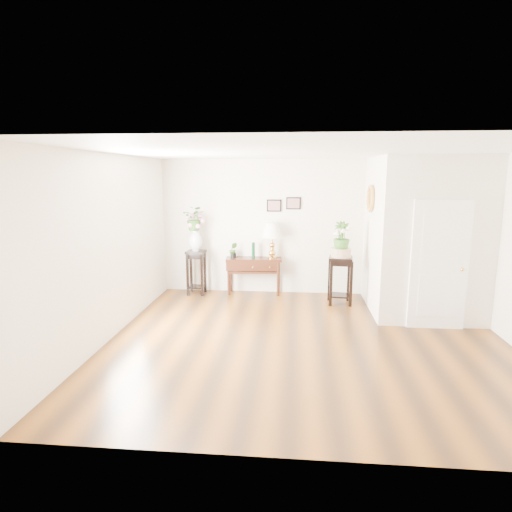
# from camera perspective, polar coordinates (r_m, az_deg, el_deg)

# --- Properties ---
(floor) EXTENTS (6.00, 5.50, 0.02)m
(floor) POSITION_cam_1_polar(r_m,az_deg,el_deg) (6.64, 6.82, -11.23)
(floor) COLOR brown
(floor) RESTS_ON ground
(ceiling) EXTENTS (6.00, 5.50, 0.02)m
(ceiling) POSITION_cam_1_polar(r_m,az_deg,el_deg) (6.16, 7.41, 13.68)
(ceiling) COLOR white
(ceiling) RESTS_ON ground
(wall_back) EXTENTS (6.00, 0.02, 2.80)m
(wall_back) POSITION_cam_1_polar(r_m,az_deg,el_deg) (8.97, 6.56, 3.81)
(wall_back) COLOR white
(wall_back) RESTS_ON ground
(wall_front) EXTENTS (6.00, 0.02, 2.80)m
(wall_front) POSITION_cam_1_polar(r_m,az_deg,el_deg) (3.58, 8.47, -6.92)
(wall_front) COLOR white
(wall_front) RESTS_ON ground
(wall_left) EXTENTS (0.02, 5.50, 2.80)m
(wall_left) POSITION_cam_1_polar(r_m,az_deg,el_deg) (6.84, -18.90, 1.12)
(wall_left) COLOR white
(wall_left) RESTS_ON ground
(partition) EXTENTS (1.80, 1.95, 2.80)m
(partition) POSITION_cam_1_polar(r_m,az_deg,el_deg) (8.33, 21.32, 2.60)
(partition) COLOR white
(partition) RESTS_ON floor
(door) EXTENTS (0.90, 0.05, 2.10)m
(door) POSITION_cam_1_polar(r_m,az_deg,el_deg) (7.44, 23.23, -1.17)
(door) COLOR white
(door) RESTS_ON floor
(art_print_left) EXTENTS (0.30, 0.02, 0.25)m
(art_print_left) POSITION_cam_1_polar(r_m,az_deg,el_deg) (8.92, 2.42, 6.73)
(art_print_left) COLOR black
(art_print_left) RESTS_ON wall_back
(art_print_right) EXTENTS (0.30, 0.02, 0.25)m
(art_print_right) POSITION_cam_1_polar(r_m,az_deg,el_deg) (8.90, 5.01, 7.02)
(art_print_right) COLOR black
(art_print_right) RESTS_ON wall_back
(wall_ornament) EXTENTS (0.07, 0.51, 0.51)m
(wall_ornament) POSITION_cam_1_polar(r_m,az_deg,el_deg) (8.18, 15.01, 7.41)
(wall_ornament) COLOR gold
(wall_ornament) RESTS_ON partition
(console_table) EXTENTS (1.19, 0.49, 0.77)m
(console_table) POSITION_cam_1_polar(r_m,az_deg,el_deg) (9.01, -0.30, -2.65)
(console_table) COLOR black
(console_table) RESTS_ON floor
(table_lamp) EXTENTS (0.49, 0.49, 0.75)m
(table_lamp) POSITION_cam_1_polar(r_m,az_deg,el_deg) (8.84, 2.17, 1.93)
(table_lamp) COLOR gold
(table_lamp) RESTS_ON console_table
(green_vase) EXTENTS (0.08, 0.08, 0.33)m
(green_vase) POSITION_cam_1_polar(r_m,az_deg,el_deg) (8.90, -0.37, 0.83)
(green_vase) COLOR #0A3519
(green_vase) RESTS_ON console_table
(potted_plant) EXTENTS (0.18, 0.15, 0.30)m
(potted_plant) POSITION_cam_1_polar(r_m,az_deg,el_deg) (8.95, -3.05, 0.75)
(potted_plant) COLOR #30631E
(potted_plant) RESTS_ON console_table
(plant_stand_a) EXTENTS (0.39, 0.39, 0.93)m
(plant_stand_a) POSITION_cam_1_polar(r_m,az_deg,el_deg) (9.06, -7.95, -2.18)
(plant_stand_a) COLOR black
(plant_stand_a) RESTS_ON floor
(porcelain_vase) EXTENTS (0.32, 0.32, 0.48)m
(porcelain_vase) POSITION_cam_1_polar(r_m,az_deg,el_deg) (8.93, -8.06, 2.12)
(porcelain_vase) COLOR silver
(porcelain_vase) RESTS_ON plant_stand_a
(lily_arrangement) EXTENTS (0.53, 0.48, 0.51)m
(lily_arrangement) POSITION_cam_1_polar(r_m,az_deg,el_deg) (8.88, -8.13, 4.85)
(lily_arrangement) COLOR #30631E
(lily_arrangement) RESTS_ON porcelain_vase
(plant_stand_b) EXTENTS (0.48, 0.48, 0.93)m
(plant_stand_b) POSITION_cam_1_polar(r_m,az_deg,el_deg) (8.46, 11.13, -3.20)
(plant_stand_b) COLOR black
(plant_stand_b) RESTS_ON floor
(ceramic_bowl) EXTENTS (0.43, 0.43, 0.17)m
(ceramic_bowl) POSITION_cam_1_polar(r_m,az_deg,el_deg) (8.35, 11.27, 0.42)
(ceramic_bowl) COLOR tan
(ceramic_bowl) RESTS_ON plant_stand_b
(narcissus) EXTENTS (0.36, 0.36, 0.56)m
(narcissus) POSITION_cam_1_polar(r_m,az_deg,el_deg) (8.30, 11.35, 2.60)
(narcissus) COLOR #30631E
(narcissus) RESTS_ON ceramic_bowl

